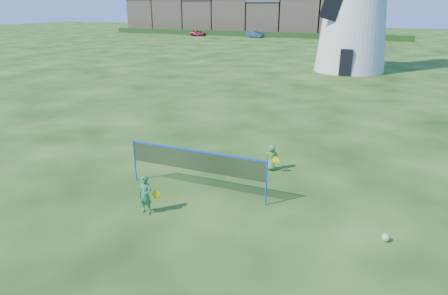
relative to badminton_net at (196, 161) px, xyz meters
name	(u,v)px	position (x,y,z in m)	size (l,w,h in m)	color
ground	(213,191)	(0.53, 0.23, -1.14)	(220.00, 220.00, 0.00)	black
badminton_net	(196,161)	(0.00, 0.00, 0.00)	(5.05, 0.05, 1.55)	blue
player_girl	(145,195)	(-0.80, -1.92, -0.52)	(0.65, 0.35, 1.25)	#33804A
player_boy	(272,158)	(1.89, 2.85, -0.62)	(0.65, 0.46, 1.04)	#4E8841
play_ball	(386,238)	(6.16, -0.72, -1.03)	(0.22, 0.22, 0.22)	green
terraced_houses	(238,14)	(-25.69, 72.23, 2.96)	(51.78, 8.40, 8.40)	tan
hedge	(246,34)	(-21.47, 66.23, -0.64)	(62.00, 0.80, 1.00)	#193814
car_left	(198,33)	(-31.04, 63.43, -0.56)	(1.37, 3.41, 1.16)	maroon
car_right	(255,34)	(-19.13, 64.61, -0.56)	(1.22, 3.51, 1.16)	navy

